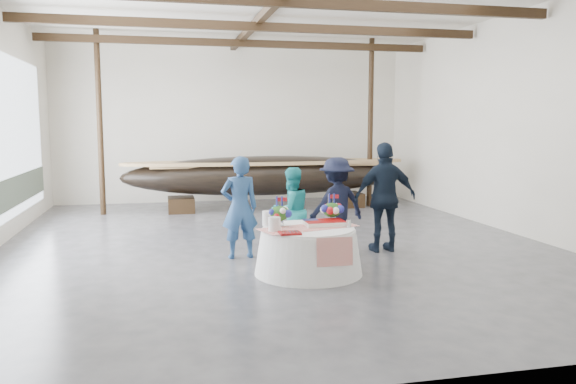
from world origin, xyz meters
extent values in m
cube|color=#3D3D42|center=(0.00, 0.00, 0.00)|extent=(10.00, 12.00, 0.01)
cube|color=silver|center=(0.00, 6.00, 2.25)|extent=(10.00, 0.02, 4.50)
cube|color=silver|center=(0.00, -6.00, 2.25)|extent=(10.00, 0.02, 4.50)
cube|color=silver|center=(5.00, 0.00, 2.25)|extent=(0.02, 12.00, 4.50)
cube|color=black|center=(0.00, -1.00, 4.25)|extent=(9.80, 0.12, 0.18)
cube|color=black|center=(0.00, 1.50, 4.25)|extent=(9.80, 0.12, 0.18)
cube|color=black|center=(0.00, 4.00, 4.25)|extent=(9.80, 0.12, 0.18)
cube|color=black|center=(0.00, 0.00, 4.38)|extent=(0.15, 11.76, 0.15)
cylinder|color=black|center=(-3.50, 4.11, 2.25)|extent=(0.14, 0.14, 4.50)
cylinder|color=black|center=(3.50, 4.11, 2.25)|extent=(0.14, 0.14, 4.50)
cube|color=silver|center=(-4.95, 1.00, 2.00)|extent=(0.02, 7.00, 3.20)
cube|color=#596654|center=(-4.94, 1.00, 0.90)|extent=(0.02, 7.00, 0.60)
cube|color=black|center=(-1.59, 4.11, 0.19)|extent=(0.66, 0.84, 0.38)
cube|color=black|center=(2.91, 4.11, 0.19)|extent=(0.66, 0.84, 0.38)
ellipsoid|color=black|center=(0.66, 4.11, 0.89)|extent=(7.50, 1.50, 1.03)
cube|color=#9E7A4C|center=(0.66, 4.11, 1.17)|extent=(6.00, 0.98, 0.06)
cone|color=white|center=(0.08, -2.31, 0.34)|extent=(1.63, 1.63, 0.67)
cylinder|color=white|center=(0.08, -2.31, 0.68)|extent=(1.38, 1.38, 0.04)
cube|color=red|center=(0.08, -2.31, 0.71)|extent=(1.60, 0.96, 0.01)
cube|color=white|center=(0.36, -2.21, 0.74)|extent=(0.60, 0.40, 0.07)
cylinder|color=white|center=(-0.47, -2.46, 0.80)|extent=(0.18, 0.18, 0.20)
cylinder|color=white|center=(-0.48, -1.99, 0.81)|extent=(0.18, 0.18, 0.22)
cube|color=maroon|center=(-0.30, -2.73, 0.72)|extent=(0.30, 0.24, 0.03)
cone|color=silver|center=(0.67, -2.43, 0.76)|extent=(0.09, 0.09, 0.12)
imported|color=navy|center=(-0.79, -1.10, 0.86)|extent=(0.66, 0.47, 1.72)
imported|color=teal|center=(0.12, -0.99, 0.75)|extent=(0.88, 0.78, 1.51)
imported|color=black|center=(0.94, -0.99, 0.83)|extent=(1.20, 0.87, 1.67)
imported|color=black|center=(1.77, -1.18, 0.97)|extent=(1.14, 0.48, 1.93)
camera|label=1|loc=(-2.04, -10.33, 2.27)|focal=35.00mm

